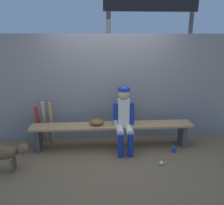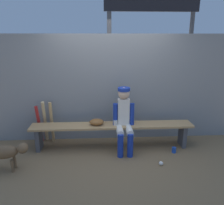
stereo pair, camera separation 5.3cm
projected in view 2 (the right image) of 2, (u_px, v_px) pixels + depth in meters
The scene contains 13 objects.
ground_plane at pixel (112, 147), 4.55m from camera, with size 30.00×30.00×0.00m, color brown.
chainlink_fence at pixel (111, 89), 4.67m from camera, with size 5.49×0.03×2.20m, color gray.
dugout_bench at pixel (112, 129), 4.44m from camera, with size 3.16×0.36×0.49m.
player_seated at pixel (124, 118), 4.26m from camera, with size 0.41×0.55×1.23m.
baseball_glove at pixel (97, 122), 4.38m from camera, with size 0.28×0.20×0.12m, color brown.
bat_wood_tan at pixel (52, 122), 4.65m from camera, with size 0.06×0.06×0.88m, color tan.
bat_wood_natural at pixel (45, 121), 4.66m from camera, with size 0.06×0.06×0.92m, color tan.
bat_aluminum_red at pixel (39, 124), 4.62m from camera, with size 0.06×0.06×0.83m, color #B22323.
baseball at pixel (161, 163), 3.90m from camera, with size 0.07×0.07×0.07m, color white.
cup_on_ground at pixel (174, 150), 4.33m from camera, with size 0.08×0.08×0.11m, color #1E47AD.
cup_on_bench at pixel (116, 123), 4.36m from camera, with size 0.08×0.08×0.11m, color silver.
scoreboard at pixel (154, 17), 5.04m from camera, with size 2.40×0.27×3.61m.
dog at pixel (5, 152), 3.68m from camera, with size 0.84×0.20×0.49m.
Camera 2 is at (-0.23, -4.10, 2.16)m, focal length 36.18 mm.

